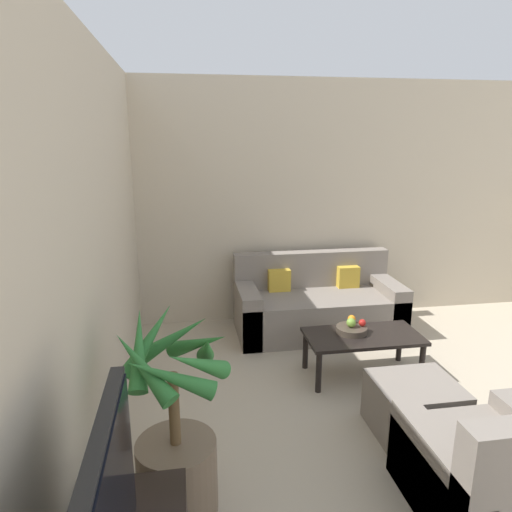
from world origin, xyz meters
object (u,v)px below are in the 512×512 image
Objects in this scene: coffee_table at (363,340)px; apple_red at (362,323)px; potted_palm at (176,443)px; orange_fruit at (352,319)px; armchair at (494,475)px; sofa_loveseat at (317,306)px; apple_green at (351,323)px; ottoman at (414,407)px; fruit_bowl at (351,330)px.

apple_red reaches higher than coffee_table.
potted_palm reaches higher than orange_fruit.
armchair reaches higher than orange_fruit.
apple_green is at bearing -88.70° from sofa_loveseat.
ottoman is (0.05, -0.89, -0.28)m from apple_red.
sofa_loveseat is at bearing 95.30° from armchair.
armchair is at bearing -82.70° from fruit_bowl.
sofa_loveseat is 21.17× the size of apple_green.
orange_fruit is at bearing 66.50° from apple_green.
apple_red is at bearing 93.45° from ottoman.
sofa_loveseat is (1.50, 2.30, -0.16)m from potted_palm.
orange_fruit is (0.06, -0.86, 0.20)m from sofa_loveseat.
orange_fruit is (0.04, 0.09, -0.01)m from apple_green.
armchair is (0.24, -2.61, -0.02)m from sofa_loveseat.
apple_red is (0.01, 0.06, 0.14)m from coffee_table.
sofa_loveseat is 3.00× the size of ottoman.
coffee_table is 3.70× the size of fruit_bowl.
apple_green reaches higher than fruit_bowl.
armchair is (0.12, -1.66, -0.22)m from apple_red.
apple_red is at bearing -53.92° from orange_fruit.
sofa_loveseat is 1.85m from ottoman.
sofa_loveseat reaches higher than ottoman.
apple_green is (-0.10, 0.06, 0.15)m from coffee_table.
apple_red is at bearing 80.96° from coffee_table.
potted_palm is 2.07× the size of ottoman.
orange_fruit is at bearing 70.06° from fruit_bowl.
potted_palm is at bearing -164.60° from ottoman.
sofa_loveseat is 2.62m from armchair.
sofa_loveseat reaches higher than fruit_bowl.
armchair is (1.74, -0.31, -0.18)m from potted_palm.
ottoman is at bearing -85.67° from coffee_table.
orange_fruit is (-0.07, 0.09, 0.00)m from apple_red.
armchair is (0.12, -1.60, -0.08)m from coffee_table.
fruit_bowl is at bearing 146.45° from coffee_table.
potted_palm is 2.04m from fruit_bowl.
apple_green reaches higher than coffee_table.
apple_green is at bearing -156.32° from fruit_bowl.
fruit_bowl is (0.03, -0.95, 0.13)m from sofa_loveseat.
potted_palm reaches higher than sofa_loveseat.
fruit_bowl is at bearing -88.22° from sofa_loveseat.
sofa_loveseat is 6.42× the size of fruit_bowl.
sofa_loveseat is 0.88m from orange_fruit.
apple_green is at bearing 100.17° from ottoman.
apple_green is (-0.01, -0.00, 0.07)m from fruit_bowl.
armchair is (0.18, -1.75, -0.22)m from orange_fruit.
apple_red is at bearing 39.78° from potted_palm.
sofa_loveseat is 24.34× the size of orange_fruit.
fruit_bowl is 0.11m from orange_fruit.
apple_green is at bearing -113.50° from orange_fruit.
fruit_bowl reaches higher than coffee_table.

